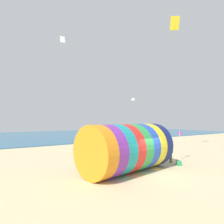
{
  "coord_description": "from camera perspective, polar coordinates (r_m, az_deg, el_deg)",
  "views": [
    {
      "loc": [
        -10.48,
        -9.66,
        3.77
      ],
      "look_at": [
        -1.02,
        3.84,
        4.48
      ],
      "focal_mm": 32.0,
      "sensor_mm": 36.0,
      "label": 1
    }
  ],
  "objects": [
    {
      "name": "beach_flag",
      "position": [
        20.61,
        19.09,
        -6.1
      ],
      "size": [
        0.47,
        0.36,
        2.72
      ],
      "color": "silver",
      "rests_on": "ground"
    },
    {
      "name": "kite_white_parafoil",
      "position": [
        27.84,
        6.04,
        3.46
      ],
      "size": [
        1.29,
        1.57,
        0.79
      ],
      "color": "white"
    },
    {
      "name": "giant_inflatable_tube",
      "position": [
        15.06,
        4.51,
        -10.16
      ],
      "size": [
        7.65,
        4.6,
        3.51
      ],
      "color": "orange",
      "rests_on": "ground"
    },
    {
      "name": "cooler_box",
      "position": [
        18.29,
        18.52,
        -13.66
      ],
      "size": [
        0.61,
        0.63,
        0.36
      ],
      "primitive_type": "cube",
      "rotation": [
        0.0,
        0.0,
        0.84
      ],
      "color": "#268C4C",
      "rests_on": "ground"
    },
    {
      "name": "kite_handler",
      "position": [
        19.07,
        16.42,
        -11.09
      ],
      "size": [
        0.27,
        0.39,
        1.72
      ],
      "color": "#726651",
      "rests_on": "ground"
    },
    {
      "name": "sea",
      "position": [
        51.02,
        -23.23,
        -6.45
      ],
      "size": [
        120.0,
        40.0,
        0.1
      ],
      "primitive_type": "cube",
      "color": "#236084",
      "rests_on": "ground"
    },
    {
      "name": "bystander_near_water",
      "position": [
        29.71,
        10.62,
        -8.12
      ],
      "size": [
        0.41,
        0.32,
        1.62
      ],
      "color": "#726651",
      "rests_on": "ground"
    },
    {
      "name": "kite_white_diamond",
      "position": [
        27.97,
        -13.97,
        19.42
      ],
      "size": [
        0.63,
        0.29,
        1.5
      ],
      "color": "white"
    },
    {
      "name": "ground_plane",
      "position": [
        14.75,
        12.45,
        -17.22
      ],
      "size": [
        120.0,
        120.0,
        0.0
      ],
      "primitive_type": "plane",
      "color": "#CCBA8C"
    },
    {
      "name": "bystander_mid_beach",
      "position": [
        25.29,
        6.64,
        -9.18
      ],
      "size": [
        0.32,
        0.41,
        1.6
      ],
      "color": "#383D56",
      "rests_on": "ground"
    },
    {
      "name": "kite_yellow_diamond",
      "position": [
        27.42,
        17.49,
        23.0
      ],
      "size": [
        1.23,
        1.12,
        2.61
      ],
      "color": "yellow"
    }
  ]
}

